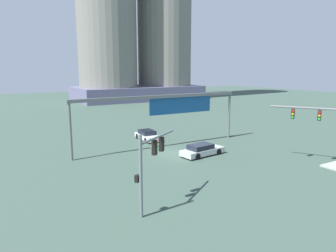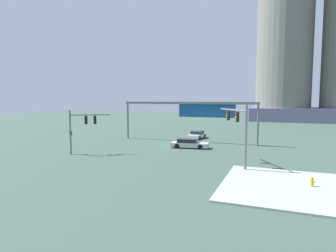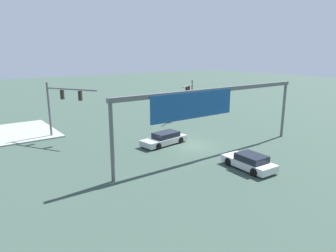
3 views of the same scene
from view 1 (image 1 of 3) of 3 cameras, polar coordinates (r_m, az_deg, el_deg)
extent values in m
plane|color=#364B40|center=(33.34, 1.37, -5.00)|extent=(191.92, 191.92, 0.00)
cylinder|color=slate|center=(18.87, -4.95, -9.18)|extent=(0.21, 0.21, 5.11)
cylinder|color=slate|center=(20.24, -1.83, -1.97)|extent=(3.84, 2.66, 0.15)
cube|color=black|center=(19.95, -2.47, -3.94)|extent=(0.41, 0.39, 0.95)
cylinder|color=red|center=(19.95, -2.88, -3.07)|extent=(0.20, 0.16, 0.20)
cylinder|color=orange|center=(20.02, -2.88, -3.90)|extent=(0.20, 0.16, 0.20)
cylinder|color=green|center=(20.10, -2.87, -4.73)|extent=(0.20, 0.16, 0.20)
cube|color=black|center=(20.82, -1.18, -3.31)|extent=(0.41, 0.39, 0.95)
cylinder|color=red|center=(20.82, -1.58, -2.48)|extent=(0.20, 0.16, 0.20)
cylinder|color=orange|center=(20.89, -1.57, -3.28)|extent=(0.20, 0.16, 0.20)
cylinder|color=green|center=(20.96, -1.57, -4.08)|extent=(0.20, 0.16, 0.20)
cube|color=black|center=(19.04, -5.59, -9.47)|extent=(0.38, 0.37, 0.44)
cylinder|color=slate|center=(31.66, 23.71, 3.03)|extent=(3.38, 5.40, 0.17)
cube|color=black|center=(31.67, 25.77, 1.75)|extent=(0.39, 0.41, 0.95)
cylinder|color=red|center=(31.47, 25.80, 2.25)|extent=(0.16, 0.20, 0.20)
cylinder|color=orange|center=(31.51, 25.76, 1.71)|extent=(0.16, 0.20, 0.20)
cylinder|color=green|center=(31.55, 25.72, 1.17)|extent=(0.16, 0.20, 0.20)
cube|color=black|center=(31.82, 21.72, 2.09)|extent=(0.39, 0.41, 0.95)
cylinder|color=red|center=(31.63, 21.72, 2.58)|extent=(0.16, 0.20, 0.20)
cylinder|color=orange|center=(31.67, 21.68, 2.05)|extent=(0.16, 0.20, 0.20)
cylinder|color=green|center=(31.71, 21.65, 1.51)|extent=(0.16, 0.20, 0.20)
cylinder|color=#596060|center=(31.66, -17.29, -1.10)|extent=(0.28, 0.28, 5.60)
cylinder|color=#596060|center=(41.12, 11.01, 1.76)|extent=(0.28, 0.28, 5.60)
cube|color=#596060|center=(34.91, -1.29, 5.35)|extent=(20.49, 0.35, 0.35)
cube|color=#174D88|center=(36.66, 2.43, 3.99)|extent=(8.35, 0.08, 2.13)
cube|color=slate|center=(91.27, -5.43, 6.03)|extent=(35.14, 17.58, 3.79)
cube|color=silver|center=(39.41, -3.67, -1.94)|extent=(2.05, 4.36, 0.55)
cube|color=black|center=(39.53, -3.83, -1.12)|extent=(1.73, 2.30, 0.50)
cylinder|color=black|center=(38.62, -1.69, -2.35)|extent=(0.25, 0.65, 0.64)
cylinder|color=black|center=(37.91, -4.02, -2.62)|extent=(0.25, 0.65, 0.64)
cylinder|color=black|center=(40.96, -3.34, -1.62)|extent=(0.25, 0.65, 0.64)
cylinder|color=black|center=(40.30, -5.56, -1.86)|extent=(0.25, 0.65, 0.64)
cube|color=#B0B8B4|center=(32.71, 6.28, -4.57)|extent=(5.00, 2.37, 0.55)
cube|color=black|center=(32.38, 5.93, -3.76)|extent=(2.68, 1.88, 0.50)
cylinder|color=black|center=(34.33, 7.10, -4.06)|extent=(0.66, 0.30, 0.64)
cylinder|color=black|center=(33.21, 9.14, -4.62)|extent=(0.66, 0.30, 0.64)
cylinder|color=black|center=(32.35, 3.33, -4.91)|extent=(0.66, 0.30, 0.64)
cylinder|color=black|center=(31.16, 5.37, -5.54)|extent=(0.66, 0.30, 0.64)
camera|label=2|loc=(31.78, 76.82, -2.31)|focal=30.47mm
camera|label=3|loc=(60.39, 5.73, 10.40)|focal=32.44mm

